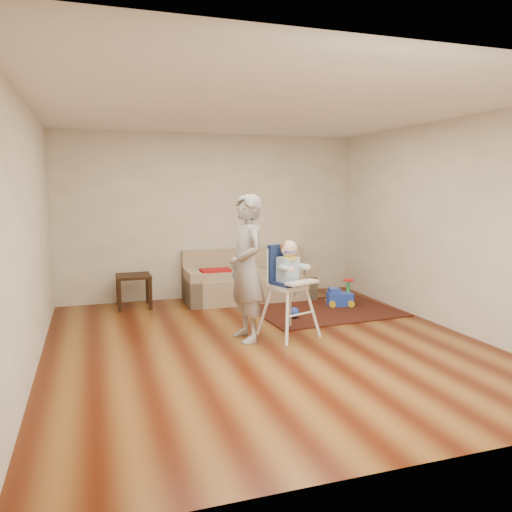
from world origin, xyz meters
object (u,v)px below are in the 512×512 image
object	(u,v)px
ride_on_toy	(340,292)
sofa	(249,276)
side_table	(134,291)
toy_ball	(294,313)
high_chair	(289,290)
adult	(247,268)

from	to	relation	value
ride_on_toy	sofa	bearing A→B (deg)	157.36
side_table	ride_on_toy	size ratio (longest dim) A/B	1.22
toy_ball	high_chair	xyz separation A→B (m)	(-0.38, -0.71, 0.49)
side_table	toy_ball	xyz separation A→B (m)	(2.08, -1.40, -0.16)
ride_on_toy	toy_ball	bearing A→B (deg)	-140.21
high_chair	sofa	bearing A→B (deg)	66.44
sofa	high_chair	xyz separation A→B (m)	(-0.13, -2.07, 0.18)
sofa	toy_ball	distance (m)	1.41
sofa	side_table	world-z (taller)	sofa
sofa	side_table	bearing A→B (deg)	179.37
toy_ball	adult	world-z (taller)	adult
sofa	adult	distance (m)	2.21
side_table	high_chair	world-z (taller)	high_chair
sofa	side_table	size ratio (longest dim) A/B	4.09
ride_on_toy	adult	bearing A→B (deg)	-134.53
sofa	toy_ball	xyz separation A→B (m)	(0.25, -1.36, -0.31)
side_table	toy_ball	bearing A→B (deg)	-34.02
side_table	high_chair	size ratio (longest dim) A/B	0.42
high_chair	adult	size ratio (longest dim) A/B	0.69
sofa	high_chair	world-z (taller)	high_chair
side_table	ride_on_toy	xyz separation A→B (m)	(3.04, -0.93, -0.03)
sofa	ride_on_toy	size ratio (longest dim) A/B	4.99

